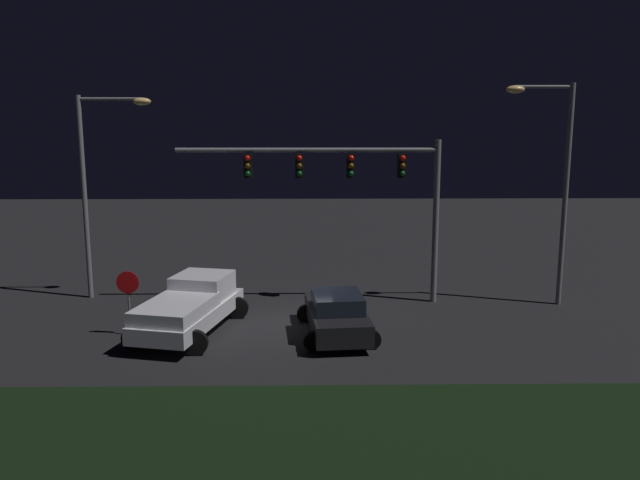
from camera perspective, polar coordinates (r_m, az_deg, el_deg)
The scene contains 8 objects.
ground_plane at distance 22.86m, azimuth -1.95°, elevation -7.50°, with size 80.00×80.00×0.00m, color black.
grass_median at distance 13.85m, azimuth -2.70°, elevation -19.67°, with size 23.94×7.76×0.10m, color black.
pickup_truck at distance 22.00m, azimuth -11.66°, elevation -5.70°, with size 3.69×5.71×1.80m.
car_sedan at distance 21.24m, azimuth 1.52°, elevation -6.80°, with size 2.74×4.54×1.51m.
traffic_signal_gantry at distance 24.55m, azimuth 2.90°, elevation 5.71°, with size 10.32×0.56×6.50m.
street_lamp_left at distance 26.75m, azimuth -19.61°, elevation 5.88°, with size 2.96×0.44×8.22m.
street_lamp_right at distance 25.80m, azimuth 20.61°, elevation 6.09°, with size 2.62×0.44×8.62m.
stop_sign at distance 21.98m, azimuth -17.11°, elevation -4.44°, with size 0.76×0.08×2.23m.
Camera 1 is at (0.42, -21.77, 6.95)m, focal length 35.05 mm.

